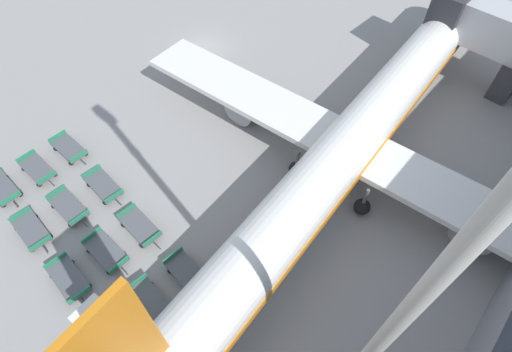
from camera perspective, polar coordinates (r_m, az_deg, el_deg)
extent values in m
plane|color=gray|center=(39.98, -7.61, 17.69)|extent=(500.00, 500.00, 0.00)
cube|color=#2D2D33|center=(38.58, 26.19, 20.39)|extent=(2.58, 4.31, 3.80)
cube|color=#38383D|center=(39.19, 32.43, 11.69)|extent=(1.71, 2.59, 3.42)
cylinder|color=white|center=(28.17, 15.29, 7.06)|extent=(6.15, 40.61, 3.41)
sphere|color=white|center=(44.71, 28.13, 21.31)|extent=(3.24, 3.24, 3.24)
cube|color=orange|center=(15.30, -18.58, -22.29)|extent=(0.45, 2.57, 6.87)
cube|color=white|center=(27.62, 13.41, 4.09)|extent=(34.92, 6.24, 0.44)
cylinder|color=gray|center=(28.35, 29.26, -5.72)|extent=(2.82, 3.30, 2.61)
cylinder|color=gray|center=(31.78, -0.97, 10.60)|extent=(2.82, 3.30, 2.61)
cube|color=orange|center=(28.58, 15.03, 6.22)|extent=(5.95, 36.58, 0.61)
cylinder|color=#56565B|center=(38.95, 23.50, 15.33)|extent=(0.24, 0.24, 1.90)
sphere|color=black|center=(39.48, 23.04, 14.26)|extent=(1.10, 1.10, 1.10)
cylinder|color=#56565B|center=(26.47, 15.33, -3.13)|extent=(0.24, 0.24, 1.90)
sphere|color=black|center=(27.23, 14.91, -4.26)|extent=(1.10, 1.10, 1.10)
cylinder|color=#56565B|center=(27.57, 5.92, 2.21)|extent=(0.24, 0.24, 1.90)
sphere|color=black|center=(28.30, 5.77, 0.99)|extent=(1.10, 1.10, 1.10)
cube|color=#515459|center=(32.24, -32.55, -1.43)|extent=(3.03, 1.52, 0.10)
cube|color=#237F56|center=(31.05, -31.68, -2.71)|extent=(0.13, 1.42, 0.32)
cube|color=#333338|center=(31.01, -31.13, -3.48)|extent=(0.70, 0.09, 0.06)
sphere|color=black|center=(31.76, -32.42, -3.51)|extent=(0.36, 0.36, 0.36)
sphere|color=black|center=(31.75, -30.65, -2.26)|extent=(0.36, 0.36, 0.36)
sphere|color=black|center=(33.26, -32.13, -0.19)|extent=(0.36, 0.36, 0.36)
cube|color=#515459|center=(29.12, -29.46, -6.72)|extent=(3.09, 1.65, 0.10)
cube|color=#237F56|center=(28.03, -28.45, -8.43)|extent=(0.19, 1.42, 0.32)
cube|color=#237F56|center=(29.93, -30.71, -4.70)|extent=(0.19, 1.42, 0.32)
cube|color=#333338|center=(28.05, -27.87, -9.30)|extent=(0.70, 0.12, 0.06)
sphere|color=black|center=(28.78, -29.35, -9.12)|extent=(0.36, 0.36, 0.36)
sphere|color=black|center=(28.72, -27.33, -7.80)|extent=(0.36, 0.36, 0.36)
sphere|color=black|center=(30.12, -30.92, -6.43)|extent=(0.36, 0.36, 0.36)
sphere|color=black|center=(30.06, -29.00, -5.16)|extent=(0.36, 0.36, 0.36)
cube|color=#515459|center=(26.36, -25.26, -13.11)|extent=(3.10, 1.69, 0.10)
cube|color=#237F56|center=(25.42, -23.95, -15.26)|extent=(0.21, 1.42, 0.32)
cube|color=#237F56|center=(27.00, -26.77, -10.70)|extent=(0.21, 1.42, 0.32)
cube|color=#333338|center=(25.51, -23.29, -16.19)|extent=(0.70, 0.12, 0.06)
sphere|color=black|center=(26.16, -25.08, -15.83)|extent=(0.36, 0.36, 0.36)
sphere|color=black|center=(26.09, -22.80, -14.37)|extent=(0.36, 0.36, 0.36)
sphere|color=black|center=(27.28, -27.04, -12.56)|extent=(0.36, 0.36, 0.36)
sphere|color=black|center=(27.22, -24.88, -11.17)|extent=(0.36, 0.36, 0.36)
cube|color=#515459|center=(24.25, -19.97, -20.18)|extent=(3.09, 1.66, 0.10)
cube|color=#237F56|center=(23.50, -18.19, -22.70)|extent=(0.20, 1.42, 0.32)
cube|color=#237F56|center=(24.70, -21.89, -17.46)|extent=(0.20, 1.42, 0.32)
sphere|color=black|center=(24.16, -17.11, -21.50)|extent=(0.36, 0.36, 0.36)
sphere|color=black|center=(25.06, -22.20, -19.40)|extent=(0.36, 0.36, 0.36)
sphere|color=black|center=(25.01, -19.81, -17.84)|extent=(0.36, 0.36, 0.36)
cube|color=#515459|center=(32.19, -28.80, 0.98)|extent=(3.00, 1.46, 0.10)
cube|color=#237F56|center=(31.01, -27.73, -0.18)|extent=(0.10, 1.42, 0.32)
cube|color=#237F56|center=(33.11, -30.08, 2.51)|extent=(0.10, 1.42, 0.32)
cube|color=#333338|center=(30.97, -27.17, -0.93)|extent=(0.70, 0.07, 0.06)
sphere|color=black|center=(31.66, -28.56, -1.06)|extent=(0.36, 0.36, 0.36)
sphere|color=black|center=(31.76, -26.81, 0.22)|extent=(0.36, 0.36, 0.36)
sphere|color=black|center=(33.16, -30.21, 0.91)|extent=(0.36, 0.36, 0.36)
sphere|color=black|center=(33.25, -28.54, 2.13)|extent=(0.36, 0.36, 0.36)
cube|color=#515459|center=(29.09, -25.22, -3.95)|extent=(3.02, 1.50, 0.10)
cube|color=#237F56|center=(28.01, -23.91, -5.45)|extent=(0.12, 1.42, 0.32)
cube|color=#237F56|center=(29.89, -26.72, -2.09)|extent=(0.12, 1.42, 0.32)
cube|color=#333338|center=(28.03, -23.29, -6.29)|extent=(0.70, 0.08, 0.06)
sphere|color=black|center=(28.68, -24.92, -6.29)|extent=(0.36, 0.36, 0.36)
sphere|color=black|center=(28.76, -22.98, -4.86)|extent=(0.36, 0.36, 0.36)
sphere|color=black|center=(30.01, -26.88, -3.85)|extent=(0.36, 0.36, 0.36)
sphere|color=black|center=(30.10, -25.03, -2.50)|extent=(0.36, 0.36, 0.36)
cube|color=#515459|center=(26.35, -20.66, -10.02)|extent=(3.01, 1.47, 0.10)
cube|color=#237F56|center=(25.41, -18.96, -11.89)|extent=(0.11, 1.42, 0.32)
cube|color=#237F56|center=(26.99, -22.48, -7.84)|extent=(0.11, 1.42, 0.32)
cube|color=#333338|center=(25.51, -18.26, -12.79)|extent=(0.70, 0.07, 0.06)
sphere|color=black|center=(26.08, -20.20, -12.68)|extent=(0.36, 0.36, 0.36)
sphere|color=black|center=(26.17, -18.09, -11.05)|extent=(0.36, 0.36, 0.36)
sphere|color=black|center=(27.19, -22.67, -9.75)|extent=(0.36, 0.36, 0.36)
sphere|color=black|center=(27.28, -20.64, -8.22)|extent=(0.36, 0.36, 0.36)
cube|color=#515459|center=(24.21, -14.90, -17.04)|extent=(3.14, 1.79, 0.10)
cube|color=#237F56|center=(23.45, -13.05, -19.51)|extent=(0.26, 1.41, 0.32)
cube|color=#237F56|center=(24.65, -16.82, -14.33)|extent=(0.26, 1.41, 0.32)
cube|color=#333338|center=(23.63, -12.35, -20.48)|extent=(0.70, 0.15, 0.06)
sphere|color=black|center=(24.13, -14.60, -20.01)|extent=(0.36, 0.36, 0.36)
sphere|color=black|center=(24.17, -12.11, -18.39)|extent=(0.36, 0.36, 0.36)
sphere|color=black|center=(24.97, -17.22, -16.31)|extent=(0.36, 0.36, 0.36)
sphere|color=black|center=(25.01, -14.83, -14.78)|extent=(0.36, 0.36, 0.36)
cube|color=#515459|center=(32.52, -25.18, 3.67)|extent=(3.01, 1.47, 0.10)
cube|color=#237F56|center=(31.35, -24.00, 2.62)|extent=(0.11, 1.42, 0.32)
cube|color=#237F56|center=(33.44, -26.54, 5.12)|extent=(0.11, 1.42, 0.32)
cube|color=#333338|center=(31.32, -23.44, 1.88)|extent=(0.70, 0.07, 0.06)
sphere|color=black|center=(31.95, -24.89, 1.70)|extent=(0.36, 0.36, 0.36)
sphere|color=black|center=(32.14, -23.18, 2.95)|extent=(0.36, 0.36, 0.36)
sphere|color=black|center=(33.44, -26.68, 3.54)|extent=(0.36, 0.36, 0.36)
sphere|color=black|center=(33.63, -25.03, 4.73)|extent=(0.36, 0.36, 0.36)
cube|color=#515459|center=(29.24, -20.96, -1.24)|extent=(3.08, 1.64, 0.10)
cube|color=#237F56|center=(28.17, -19.62, -2.70)|extent=(0.19, 1.42, 0.32)
cube|color=#237F56|center=(30.04, -22.46, 0.61)|extent=(0.19, 1.42, 0.32)
cube|color=#333338|center=(28.19, -19.03, -3.56)|extent=(0.70, 0.11, 0.06)
sphere|color=black|center=(28.80, -20.70, -3.55)|extent=(0.36, 0.36, 0.36)
sphere|color=black|center=(28.95, -18.75, -2.21)|extent=(0.36, 0.36, 0.36)
sphere|color=black|center=(30.13, -22.69, -1.13)|extent=(0.36, 0.36, 0.36)
sphere|color=black|center=(30.28, -20.81, 0.14)|extent=(0.36, 0.36, 0.36)
cube|color=#515459|center=(26.60, -16.28, -6.88)|extent=(3.08, 1.63, 0.10)
cube|color=#237F56|center=(25.67, -14.57, -8.70)|extent=(0.18, 1.42, 0.32)
cube|color=#237F56|center=(27.24, -18.08, -4.72)|extent=(0.18, 1.42, 0.32)
cube|color=#333338|center=(25.76, -13.92, -9.61)|extent=(0.70, 0.11, 0.06)
sphere|color=black|center=(26.29, -15.89, -9.50)|extent=(0.36, 0.36, 0.36)
sphere|color=black|center=(26.46, -13.78, -7.96)|extent=(0.36, 0.36, 0.36)
sphere|color=black|center=(27.40, -18.34, -6.62)|extent=(0.36, 0.36, 0.36)
sphere|color=black|center=(27.57, -16.31, -5.17)|extent=(0.36, 0.36, 0.36)
cube|color=#515459|center=(24.43, -9.71, -13.53)|extent=(3.11, 1.70, 0.10)
cube|color=#237F56|center=(23.70, -7.59, -15.75)|extent=(0.22, 1.42, 0.32)
cube|color=#237F56|center=(24.87, -11.81, -11.01)|extent=(0.22, 1.42, 0.32)
cube|color=#333338|center=(23.87, -6.90, -16.70)|extent=(0.70, 0.13, 0.06)
sphere|color=black|center=(24.29, -9.22, -16.44)|extent=(0.36, 0.36, 0.36)
sphere|color=black|center=(24.47, -6.92, -14.73)|extent=(0.36, 0.36, 0.36)
sphere|color=black|center=(25.12, -12.17, -13.03)|extent=(0.36, 0.36, 0.36)
sphere|color=black|center=(25.30, -9.94, -11.42)|extent=(0.36, 0.36, 0.36)
cylinder|color=#ADA89E|center=(11.50, 20.88, -17.60)|extent=(0.51, 0.51, 24.76)
cube|color=yellow|center=(25.75, -0.42, -8.87)|extent=(2.75, 36.00, 0.01)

